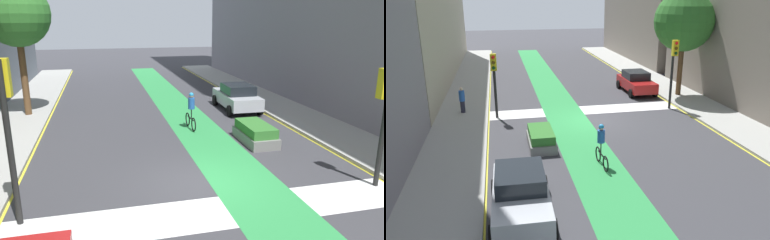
{
  "view_description": "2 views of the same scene",
  "coord_description": "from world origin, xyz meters",
  "views": [
    {
      "loc": [
        -3.07,
        -10.87,
        5.29
      ],
      "look_at": [
        0.66,
        4.05,
        1.05
      ],
      "focal_mm": 34.31,
      "sensor_mm": 36.0,
      "label": 1
    },
    {
      "loc": [
        5.2,
        20.71,
        7.06
      ],
      "look_at": [
        1.66,
        3.82,
        1.34
      ],
      "focal_mm": 35.78,
      "sensor_mm": 36.0,
      "label": 2
    }
  ],
  "objects": [
    {
      "name": "pedestrian_sidewalk_right_a",
      "position": [
        7.49,
        -2.6,
        0.94
      ],
      "size": [
        0.34,
        0.34,
        1.56
      ],
      "color": "#262638",
      "rests_on": "sidewalk_right"
    },
    {
      "name": "bike_lane_paint",
      "position": [
        1.41,
        0.0,
        0.0
      ],
      "size": [
        2.4,
        60.0,
        0.01
      ],
      "primitive_type": "cube",
      "color": "#2D8C47",
      "rests_on": "ground_plane"
    },
    {
      "name": "crosswalk_band",
      "position": [
        0.0,
        -2.0,
        0.0
      ],
      "size": [
        12.0,
        1.8,
        0.01
      ],
      "primitive_type": "cube",
      "color": "silver",
      "rests_on": "ground_plane"
    },
    {
      "name": "sidewalk_left",
      "position": [
        -7.5,
        0.0,
        0.07
      ],
      "size": [
        3.0,
        60.0,
        0.15
      ],
      "primitive_type": "cube",
      "color": "#9E9E99",
      "rests_on": "ground_plane"
    },
    {
      "name": "street_tree_near",
      "position": [
        -7.33,
        -3.99,
        5.24
      ],
      "size": [
        4.08,
        4.08,
        7.16
      ],
      "color": "brown",
      "rests_on": "sidewalk_left"
    },
    {
      "name": "curb_stripe_left",
      "position": [
        -6.0,
        0.0,
        0.01
      ],
      "size": [
        0.16,
        60.0,
        0.01
      ],
      "primitive_type": "cube",
      "color": "yellow",
      "rests_on": "ground_plane"
    },
    {
      "name": "curb_stripe_right",
      "position": [
        6.0,
        0.0,
        0.01
      ],
      "size": [
        0.16,
        60.0,
        0.01
      ],
      "primitive_type": "cube",
      "color": "yellow",
      "rests_on": "ground_plane"
    },
    {
      "name": "traffic_signal_near_left",
      "position": [
        -5.42,
        -1.15,
        3.06
      ],
      "size": [
        0.35,
        0.52,
        4.38
      ],
      "color": "black",
      "rests_on": "ground_plane"
    },
    {
      "name": "ground_plane",
      "position": [
        0.0,
        0.0,
        0.0
      ],
      "size": [
        120.0,
        120.0,
        0.0
      ],
      "primitive_type": "plane",
      "color": "#38383D"
    },
    {
      "name": "car_red_left_near",
      "position": [
        -4.79,
        -5.78,
        0.8
      ],
      "size": [
        2.04,
        4.21,
        1.57
      ],
      "color": "#A51919",
      "rests_on": "ground_plane"
    },
    {
      "name": "sidewalk_right",
      "position": [
        7.5,
        0.0,
        0.07
      ],
      "size": [
        3.0,
        60.0,
        0.15
      ],
      "primitive_type": "cube",
      "color": "#9E9E99",
      "rests_on": "ground_plane"
    },
    {
      "name": "traffic_signal_near_right",
      "position": [
        5.48,
        -1.47,
        2.7
      ],
      "size": [
        0.35,
        0.52,
        3.83
      ],
      "color": "black",
      "rests_on": "ground_plane"
    },
    {
      "name": "cyclist_in_lane",
      "position": [
        1.14,
        6.17,
        0.97
      ],
      "size": [
        0.32,
        1.73,
        1.86
      ],
      "color": "black",
      "rests_on": "ground_plane"
    },
    {
      "name": "car_silver_right_far",
      "position": [
        4.76,
        9.36,
        0.8
      ],
      "size": [
        2.1,
        4.24,
        1.57
      ],
      "color": "#B2B7BF",
      "rests_on": "ground_plane"
    },
    {
      "name": "median_planter",
      "position": [
        3.41,
        3.48,
        0.4
      ],
      "size": [
        1.23,
        2.55,
        0.85
      ],
      "color": "slate",
      "rests_on": "ground_plane"
    }
  ]
}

